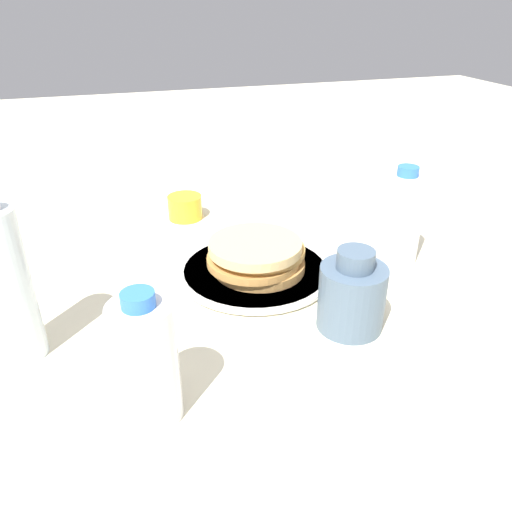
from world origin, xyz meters
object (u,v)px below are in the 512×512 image
water_bottle_mid (9,286)px  juice_glass (185,207)px  cream_jug (352,295)px  pancake_stack (257,255)px  water_bottle_far (146,362)px  plate (256,271)px  water_bottle_near (401,219)px

water_bottle_mid → juice_glass: bearing=143.2°
cream_jug → water_bottle_mid: bearing=-99.4°
pancake_stack → water_bottle_mid: (0.12, -0.39, 0.07)m
pancake_stack → water_bottle_far: 0.37m
juice_glass → water_bottle_far: 0.62m
cream_jug → plate: bearing=-154.9°
juice_glass → pancake_stack: bearing=14.5°
water_bottle_near → water_bottle_mid: size_ratio=0.78×
water_bottle_far → plate: bearing=142.0°
cream_jug → water_bottle_mid: size_ratio=0.55×
cream_jug → water_bottle_far: bearing=-73.5°
cream_jug → water_bottle_near: 0.26m
cream_jug → water_bottle_far: size_ratio=0.75×
pancake_stack → water_bottle_near: size_ratio=0.96×
plate → water_bottle_near: size_ratio=1.51×
plate → water_bottle_mid: bearing=-73.2°
pancake_stack → water_bottle_far: size_ratio=1.02×
pancake_stack → water_bottle_near: (0.03, 0.28, 0.05)m
pancake_stack → juice_glass: size_ratio=2.35×
plate → pancake_stack: size_ratio=1.58×
juice_glass → cream_jug: (0.50, 0.17, 0.03)m
water_bottle_near → water_bottle_mid: water_bottle_mid is taller
water_bottle_near → pancake_stack: bearing=-95.2°
cream_jug → water_bottle_near: size_ratio=0.70×
water_bottle_far → water_bottle_mid: bearing=-137.2°
juice_glass → cream_jug: 0.53m
plate → water_bottle_near: bearing=84.2°
pancake_stack → water_bottle_mid: water_bottle_mid is taller
cream_jug → water_bottle_far: 0.34m
plate → water_bottle_far: water_bottle_far is taller
plate → juice_glass: bearing=-165.4°
pancake_stack → juice_glass: 0.32m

